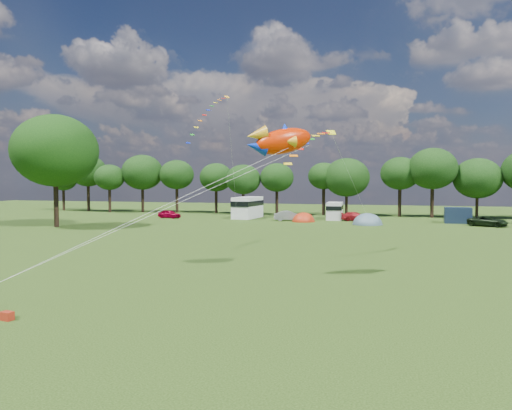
% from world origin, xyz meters
% --- Properties ---
extents(ground_plane, '(180.00, 180.00, 0.00)m').
position_xyz_m(ground_plane, '(0.00, 0.00, 0.00)').
color(ground_plane, black).
rests_on(ground_plane, ground).
extents(tree_line, '(102.98, 10.98, 10.27)m').
position_xyz_m(tree_line, '(5.30, 54.99, 6.35)').
color(tree_line, black).
rests_on(tree_line, ground).
extents(big_tree, '(10.00, 10.00, 13.28)m').
position_xyz_m(big_tree, '(-30.00, 28.00, 9.02)').
color(big_tree, black).
rests_on(big_tree, ground).
extents(car_a, '(3.82, 2.25, 1.20)m').
position_xyz_m(car_a, '(-22.81, 43.88, 0.60)').
color(car_a, maroon).
rests_on(car_a, ground).
extents(car_b, '(4.08, 2.39, 1.35)m').
position_xyz_m(car_b, '(-5.00, 43.65, 0.68)').
color(car_b, gray).
rests_on(car_b, ground).
extents(car_c, '(4.31, 2.63, 1.20)m').
position_xyz_m(car_c, '(3.76, 46.10, 0.60)').
color(car_c, maroon).
rests_on(car_c, ground).
extents(car_d, '(5.05, 3.75, 1.26)m').
position_xyz_m(car_d, '(19.63, 42.01, 0.63)').
color(car_d, black).
rests_on(car_d, ground).
extents(campervan_b, '(3.28, 6.54, 3.09)m').
position_xyz_m(campervan_b, '(-11.80, 46.89, 1.66)').
color(campervan_b, white).
rests_on(campervan_b, ground).
extents(campervan_c, '(2.32, 5.03, 2.42)m').
position_xyz_m(campervan_c, '(0.76, 47.66, 1.30)').
color(campervan_c, silver).
rests_on(campervan_c, ground).
extents(tent_orange, '(3.10, 3.39, 2.42)m').
position_xyz_m(tent_orange, '(-2.88, 42.96, 0.02)').
color(tent_orange, '#BA2F11').
rests_on(tent_orange, ground).
extents(tent_greyblue, '(3.80, 4.16, 2.83)m').
position_xyz_m(tent_greyblue, '(5.58, 40.72, 0.02)').
color(tent_greyblue, slate).
rests_on(tent_greyblue, ground).
extents(awning_navy, '(3.36, 2.77, 2.03)m').
position_xyz_m(awning_navy, '(16.73, 45.89, 1.01)').
color(awning_navy, '#132034').
rests_on(awning_navy, ground).
extents(kite_bag, '(0.54, 0.40, 0.35)m').
position_xyz_m(kite_bag, '(-6.44, -6.39, 0.18)').
color(kite_bag, '#A72715').
rests_on(kite_bag, ground).
extents(fish_kite, '(4.09, 2.98, 2.20)m').
position_xyz_m(fish_kite, '(2.03, 5.44, 7.86)').
color(fish_kite, red).
rests_on(fish_kite, ground).
extents(streamer_kite_a, '(3.26, 5.54, 5.73)m').
position_xyz_m(streamer_kite_a, '(-10.89, 29.29, 13.16)').
color(streamer_kite_a, '#FFA61C').
rests_on(streamer_kite_a, ground).
extents(streamer_kite_c, '(3.25, 4.93, 2.83)m').
position_xyz_m(streamer_kite_c, '(2.78, 14.35, 8.53)').
color(streamer_kite_c, '#FCFF1A').
rests_on(streamer_kite_c, ground).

